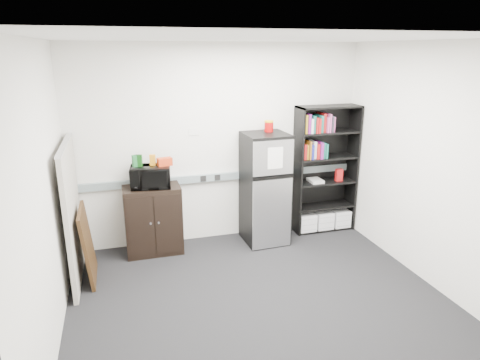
{
  "coord_description": "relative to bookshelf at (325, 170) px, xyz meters",
  "views": [
    {
      "loc": [
        -1.33,
        -3.84,
        2.6
      ],
      "look_at": [
        0.05,
        0.9,
        1.09
      ],
      "focal_mm": 32.0,
      "sensor_mm": 36.0,
      "label": 1
    }
  ],
  "objects": [
    {
      "name": "cubicle_partition",
      "position": [
        -3.43,
        -0.49,
        -0.1
      ],
      "size": [
        0.06,
        1.3,
        1.62
      ],
      "color": "gray",
      "rests_on": "floor"
    },
    {
      "name": "snack_bag",
      "position": [
        -2.31,
        -0.1,
        0.32
      ],
      "size": [
        0.2,
        0.13,
        0.1
      ],
      "primitive_type": "cube",
      "rotation": [
        0.0,
        0.0,
        0.2
      ],
      "color": "#BA3212",
      "rests_on": "microwave"
    },
    {
      "name": "ceiling",
      "position": [
        -1.53,
        -1.57,
        1.79
      ],
      "size": [
        4.0,
        3.5,
        0.02
      ],
      "primitive_type": "cube",
      "color": "white",
      "rests_on": "wall_back"
    },
    {
      "name": "bookshelf",
      "position": [
        0.0,
        0.0,
        0.0
      ],
      "size": [
        0.9,
        0.34,
        1.85
      ],
      "color": "black",
      "rests_on": "floor"
    },
    {
      "name": "coffee_can",
      "position": [
        -0.89,
        -0.02,
        0.71
      ],
      "size": [
        0.12,
        0.12,
        0.17
      ],
      "color": "#A30707",
      "rests_on": "refrigerator"
    },
    {
      "name": "cabinet",
      "position": [
        -2.5,
        -0.06,
        -0.46
      ],
      "size": [
        0.73,
        0.48,
        0.91
      ],
      "color": "black",
      "rests_on": "floor"
    },
    {
      "name": "wall_back",
      "position": [
        -1.53,
        0.18,
        0.44
      ],
      "size": [
        4.0,
        0.02,
        2.7
      ],
      "primitive_type": "cube",
      "color": "white",
      "rests_on": "floor"
    },
    {
      "name": "floor",
      "position": [
        -1.53,
        -1.57,
        -0.91
      ],
      "size": [
        4.0,
        4.0,
        0.0
      ],
      "primitive_type": "plane",
      "color": "black",
      "rests_on": "ground"
    },
    {
      "name": "snack_box_a",
      "position": [
        -2.68,
        -0.05,
        0.35
      ],
      "size": [
        0.08,
        0.07,
        0.15
      ],
      "primitive_type": "cube",
      "rotation": [
        0.0,
        0.0,
        0.33
      ],
      "color": "#195928",
      "rests_on": "microwave"
    },
    {
      "name": "snack_box_b",
      "position": [
        -2.63,
        -0.05,
        0.35
      ],
      "size": [
        0.08,
        0.07,
        0.15
      ],
      "primitive_type": "cube",
      "rotation": [
        0.0,
        0.0,
        -0.32
      ],
      "color": "#0D3D0E",
      "rests_on": "microwave"
    },
    {
      "name": "snack_box_c",
      "position": [
        -2.46,
        -0.05,
        0.34
      ],
      "size": [
        0.08,
        0.07,
        0.14
      ],
      "primitive_type": "cube",
      "rotation": [
        0.0,
        0.0,
        -0.26
      ],
      "color": "orange",
      "rests_on": "microwave"
    },
    {
      "name": "framed_poster",
      "position": [
        -3.3,
        -0.58,
        -0.48
      ],
      "size": [
        0.12,
        0.68,
        0.87
      ],
      "rotation": [
        0.0,
        -0.09,
        0.0
      ],
      "color": "#311F0D",
      "rests_on": "floor"
    },
    {
      "name": "microwave",
      "position": [
        -2.5,
        -0.08,
        0.13
      ],
      "size": [
        0.53,
        0.39,
        0.28
      ],
      "primitive_type": "imported",
      "rotation": [
        0.0,
        0.0,
        -0.12
      ],
      "color": "black",
      "rests_on": "cabinet"
    },
    {
      "name": "electrical_raceway",
      "position": [
        -1.53,
        0.15,
        -0.01
      ],
      "size": [
        3.92,
        0.05,
        0.1
      ],
      "primitive_type": "cube",
      "color": "gray",
      "rests_on": "wall_back"
    },
    {
      "name": "wall_right",
      "position": [
        0.47,
        -1.57,
        0.44
      ],
      "size": [
        0.02,
        3.5,
        2.7
      ],
      "primitive_type": "cube",
      "color": "white",
      "rests_on": "floor"
    },
    {
      "name": "refrigerator",
      "position": [
        -0.97,
        -0.14,
        -0.15
      ],
      "size": [
        0.6,
        0.62,
        1.53
      ],
      "rotation": [
        0.0,
        0.0,
        0.04
      ],
      "color": "black",
      "rests_on": "floor"
    },
    {
      "name": "wall_left",
      "position": [
        -3.53,
        -1.57,
        0.44
      ],
      "size": [
        0.02,
        3.5,
        2.7
      ],
      "primitive_type": "cube",
      "color": "white",
      "rests_on": "floor"
    },
    {
      "name": "wall_note",
      "position": [
        -1.88,
        0.18,
        0.64
      ],
      "size": [
        0.14,
        0.0,
        0.1
      ],
      "primitive_type": "cube",
      "color": "white",
      "rests_on": "wall_back"
    }
  ]
}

